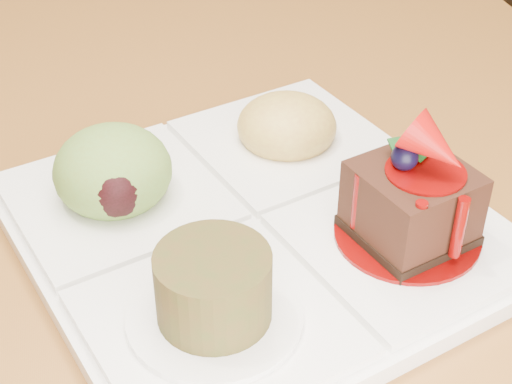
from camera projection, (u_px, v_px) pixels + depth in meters
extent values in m
plane|color=#553118|center=(77.00, 343.00, 1.42)|extent=(6.00, 6.00, 0.00)
cube|color=#321D10|center=(401.00, 86.00, 1.39)|extent=(0.46, 0.46, 0.04)
cylinder|color=#321D10|center=(489.00, 234.00, 1.38)|extent=(0.03, 0.03, 0.38)
cylinder|color=#321D10|center=(309.00, 230.00, 1.38)|extent=(0.03, 0.03, 0.38)
cylinder|color=#321D10|center=(457.00, 138.00, 1.63)|extent=(0.03, 0.03, 0.38)
cylinder|color=#321D10|center=(306.00, 136.00, 1.64)|extent=(0.03, 0.03, 0.38)
cube|color=white|center=(256.00, 230.00, 0.48)|extent=(0.33, 0.33, 0.01)
cube|color=white|center=(406.00, 241.00, 0.46)|extent=(0.16, 0.16, 0.01)
cube|color=white|center=(215.00, 323.00, 0.41)|extent=(0.16, 0.16, 0.01)
cube|color=white|center=(116.00, 198.00, 0.50)|extent=(0.16, 0.16, 0.01)
cube|color=white|center=(286.00, 141.00, 0.55)|extent=(0.16, 0.16, 0.01)
cylinder|color=#5F0403|center=(407.00, 235.00, 0.46)|extent=(0.09, 0.09, 0.00)
cube|color=black|center=(407.00, 231.00, 0.46)|extent=(0.08, 0.08, 0.01)
cube|color=black|center=(412.00, 199.00, 0.44)|extent=(0.07, 0.07, 0.04)
cylinder|color=#5F0403|center=(417.00, 170.00, 0.43)|extent=(0.04, 0.04, 0.00)
sphere|color=black|center=(405.00, 157.00, 0.43)|extent=(0.02, 0.02, 0.02)
cone|color=#AD0E0B|center=(436.00, 147.00, 0.42)|extent=(0.05, 0.05, 0.04)
cube|color=#114413|center=(414.00, 149.00, 0.44)|extent=(0.02, 0.02, 0.01)
cube|color=#114413|center=(401.00, 149.00, 0.44)|extent=(0.01, 0.02, 0.01)
cylinder|color=#5F0403|center=(417.00, 235.00, 0.42)|extent=(0.01, 0.01, 0.04)
cylinder|color=#5F0403|center=(459.00, 228.00, 0.42)|extent=(0.01, 0.01, 0.04)
cylinder|color=#5F0403|center=(358.00, 201.00, 0.44)|extent=(0.01, 0.01, 0.04)
cylinder|color=white|center=(215.00, 317.00, 0.40)|extent=(0.09, 0.09, 0.00)
cylinder|color=#4B3015|center=(213.00, 286.00, 0.39)|extent=(0.06, 0.06, 0.04)
cylinder|color=#40250D|center=(213.00, 266.00, 0.38)|extent=(0.05, 0.05, 0.00)
ellipsoid|color=#5E8F3A|center=(113.00, 171.00, 0.48)|extent=(0.07, 0.07, 0.06)
ellipsoid|color=black|center=(117.00, 193.00, 0.46)|extent=(0.04, 0.03, 0.03)
ellipsoid|color=gold|center=(287.00, 126.00, 0.54)|extent=(0.07, 0.07, 0.04)
cube|color=#BF620E|center=(304.00, 112.00, 0.55)|extent=(0.02, 0.02, 0.02)
cube|color=#427619|center=(280.00, 107.00, 0.55)|extent=(0.02, 0.02, 0.02)
cube|color=#BF620E|center=(263.00, 120.00, 0.54)|extent=(0.02, 0.02, 0.02)
cube|color=#427619|center=(279.00, 130.00, 0.53)|extent=(0.02, 0.02, 0.02)
cube|color=#BF620E|center=(302.00, 128.00, 0.53)|extent=(0.02, 0.02, 0.02)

